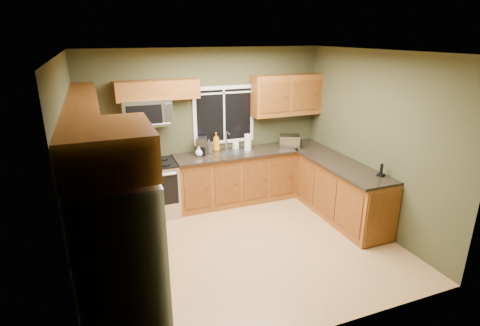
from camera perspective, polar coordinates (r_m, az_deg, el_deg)
floor at (r=5.56m, az=0.84°, el=-12.46°), size 4.20×4.20×0.00m
ceiling at (r=4.74m, az=1.00°, el=16.57°), size 4.20×4.20×0.00m
back_wall at (r=6.62m, az=-4.95°, el=5.43°), size 4.20×0.00×4.20m
front_wall at (r=3.51m, az=12.10°, el=-7.78°), size 4.20×0.00×4.20m
left_wall at (r=4.67m, az=-23.77°, el=-2.12°), size 0.00×3.60×3.60m
right_wall at (r=6.06m, az=19.68°, el=3.07°), size 0.00×3.60×3.60m
window at (r=6.65m, az=-2.46°, el=7.33°), size 1.12×0.03×1.02m
base_cabinets_left at (r=5.45m, az=-19.20°, el=-8.89°), size 0.60×2.65×0.90m
countertop_left at (r=5.25m, az=-19.49°, el=-4.31°), size 0.65×2.65×0.04m
base_cabinets_back at (r=6.75m, az=-0.63°, el=-2.26°), size 2.17×0.60×0.90m
countertop_back at (r=6.57m, az=-0.57°, el=1.48°), size 2.17×0.65×0.04m
base_cabinets_peninsula at (r=6.57m, az=13.79°, el=-3.45°), size 0.60×2.52×0.90m
countertop_peninsula at (r=6.40m, az=13.89°, el=0.43°), size 0.65×2.50×0.04m
upper_cabinets_left at (r=4.98m, az=-22.52°, el=5.47°), size 0.33×2.65×0.72m
upper_cabinets_back_left at (r=6.15m, az=-12.45°, el=10.83°), size 1.30×0.33×0.30m
upper_cabinets_back_right at (r=6.91m, az=7.12°, el=10.24°), size 1.30×0.33×0.72m
upper_cabinet_over_fridge at (r=3.21m, az=-19.58°, el=2.05°), size 0.72×0.90×0.38m
refrigerator at (r=3.68m, az=-17.57°, el=-14.98°), size 0.74×0.90×1.80m
range at (r=6.39m, az=-12.97°, el=-3.87°), size 0.76×0.69×0.94m
microwave at (r=6.15m, az=-14.03°, el=7.49°), size 0.76×0.41×0.42m
sink at (r=6.54m, az=-1.57°, el=1.69°), size 0.60×0.42×0.36m
toaster_oven at (r=6.89m, az=7.56°, el=3.32°), size 0.44×0.41×0.23m
coffee_maker at (r=6.44m, az=-5.83°, el=2.49°), size 0.24×0.28×0.30m
kettle at (r=6.49m, az=-4.77°, el=2.51°), size 0.19×0.19×0.27m
paper_towel_roll at (r=6.64m, az=1.20°, el=3.16°), size 0.15×0.15×0.32m
soap_bottle_a at (r=6.63m, az=-3.65°, el=3.27°), size 0.17×0.17×0.33m
soap_bottle_b at (r=6.74m, az=-0.67°, el=2.94°), size 0.10×0.10×0.18m
soap_bottle_c at (r=6.37m, az=-6.26°, el=1.77°), size 0.13×0.13×0.17m
cordless_phone at (r=5.83m, az=20.70°, el=-1.33°), size 0.11×0.11×0.19m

